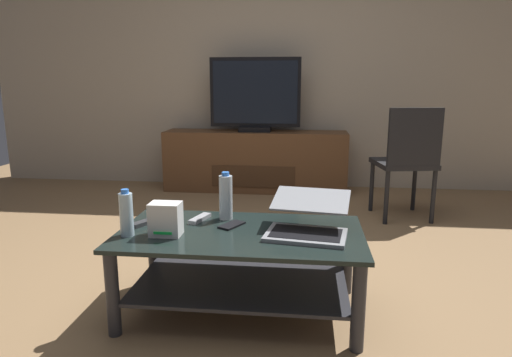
# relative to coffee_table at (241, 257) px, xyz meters

# --- Properties ---
(ground_plane) EXTENTS (7.68, 7.68, 0.00)m
(ground_plane) POSITION_rel_coffee_table_xyz_m (0.03, 0.33, -0.29)
(ground_plane) COLOR olive
(back_wall) EXTENTS (6.40, 0.12, 2.80)m
(back_wall) POSITION_rel_coffee_table_xyz_m (0.03, 2.86, 1.11)
(back_wall) COLOR #B2A38C
(back_wall) RESTS_ON ground
(coffee_table) EXTENTS (1.16, 0.63, 0.42)m
(coffee_table) POSITION_rel_coffee_table_xyz_m (0.00, 0.00, 0.00)
(coffee_table) COLOR black
(coffee_table) RESTS_ON ground
(media_cabinet) EXTENTS (1.87, 0.42, 0.62)m
(media_cabinet) POSITION_rel_coffee_table_xyz_m (-0.22, 2.54, 0.02)
(media_cabinet) COLOR brown
(media_cabinet) RESTS_ON ground
(television) EXTENTS (0.91, 0.20, 0.74)m
(television) POSITION_rel_coffee_table_xyz_m (-0.22, 2.52, 0.69)
(television) COLOR black
(television) RESTS_ON media_cabinet
(dining_chair) EXTENTS (0.51, 0.51, 0.92)m
(dining_chair) POSITION_rel_coffee_table_xyz_m (1.12, 1.65, 0.23)
(dining_chair) COLOR black
(dining_chair) RESTS_ON ground
(laptop) EXTENTS (0.42, 0.44, 0.17)m
(laptop) POSITION_rel_coffee_table_xyz_m (0.32, 0.02, 0.19)
(laptop) COLOR gray
(laptop) RESTS_ON coffee_table
(router_box) EXTENTS (0.14, 0.10, 0.16)m
(router_box) POSITION_rel_coffee_table_xyz_m (-0.33, -0.09, 0.21)
(router_box) COLOR white
(router_box) RESTS_ON coffee_table
(water_bottle_near) EXTENTS (0.07, 0.07, 0.25)m
(water_bottle_near) POSITION_rel_coffee_table_xyz_m (-0.10, 0.19, 0.25)
(water_bottle_near) COLOR silver
(water_bottle_near) RESTS_ON coffee_table
(water_bottle_far) EXTENTS (0.06, 0.06, 0.22)m
(water_bottle_far) POSITION_rel_coffee_table_xyz_m (-0.51, -0.12, 0.23)
(water_bottle_far) COLOR silver
(water_bottle_far) RESTS_ON coffee_table
(cell_phone) EXTENTS (0.13, 0.16, 0.01)m
(cell_phone) POSITION_rel_coffee_table_xyz_m (-0.05, 0.07, 0.14)
(cell_phone) COLOR black
(cell_phone) RESTS_ON coffee_table
(tv_remote) EXTENTS (0.09, 0.17, 0.02)m
(tv_remote) POSITION_rel_coffee_table_xyz_m (-0.23, 0.15, 0.14)
(tv_remote) COLOR #99999E
(tv_remote) RESTS_ON coffee_table
(soundbar_remote) EXTENTS (0.12, 0.16, 0.02)m
(soundbar_remote) POSITION_rel_coffee_table_xyz_m (-0.49, 0.05, 0.14)
(soundbar_remote) COLOR #2D2D30
(soundbar_remote) RESTS_ON coffee_table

